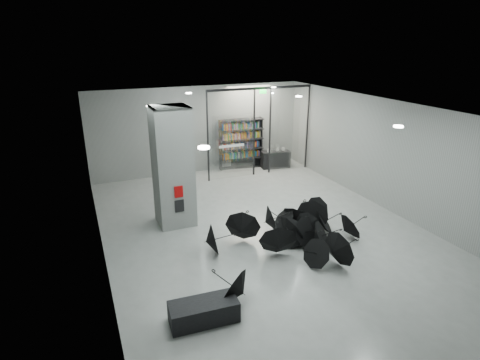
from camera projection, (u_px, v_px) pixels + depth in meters
name	position (u px, v px, depth m)	size (l,w,h in m)	color
room	(269.00, 149.00, 11.82)	(14.00, 14.02, 4.01)	gray
column	(173.00, 167.00, 12.92)	(1.20, 1.20, 4.00)	slate
fire_cabinet	(179.00, 192.00, 12.60)	(0.28, 0.04, 0.38)	#A50A07
info_panel	(179.00, 206.00, 12.77)	(0.30, 0.03, 0.42)	black
exit_sign	(263.00, 92.00, 16.96)	(0.30, 0.06, 0.15)	#0CE533
glass_partition	(260.00, 128.00, 17.69)	(5.06, 0.08, 4.00)	silver
bench	(204.00, 311.00, 8.76)	(1.53, 0.66, 0.49)	black
bookshelf	(241.00, 144.00, 18.96)	(2.18, 0.44, 2.40)	black
shop_counter	(275.00, 159.00, 19.19)	(1.38, 0.55, 0.83)	black
umbrella_cluster	(292.00, 236.00, 11.97)	(5.57, 4.30, 1.30)	black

